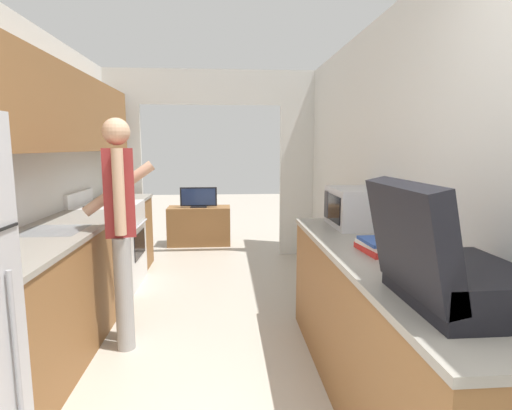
# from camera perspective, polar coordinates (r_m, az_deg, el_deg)

# --- Properties ---
(wall_left) EXTENTS (0.38, 7.14, 2.50)m
(wall_left) POSITION_cam_1_polar(r_m,az_deg,el_deg) (3.24, -32.35, 6.79)
(wall_left) COLOR silver
(wall_left) RESTS_ON ground_plane
(wall_right) EXTENTS (0.06, 7.14, 2.50)m
(wall_right) POSITION_cam_1_polar(r_m,az_deg,el_deg) (2.74, 22.44, 2.53)
(wall_right) COLOR silver
(wall_right) RESTS_ON ground_plane
(wall_far_with_doorway) EXTENTS (3.16, 0.06, 2.50)m
(wall_far_with_doorway) POSITION_cam_1_polar(r_m,az_deg,el_deg) (5.44, -6.35, 7.87)
(wall_far_with_doorway) COLOR silver
(wall_far_with_doorway) RESTS_ON ground_plane
(counter_left) EXTENTS (0.62, 3.51, 0.89)m
(counter_left) POSITION_cam_1_polar(r_m,az_deg,el_deg) (3.65, -24.67, -9.16)
(counter_left) COLOR brown
(counter_left) RESTS_ON ground_plane
(counter_right) EXTENTS (0.62, 2.37, 0.89)m
(counter_right) POSITION_cam_1_polar(r_m,az_deg,el_deg) (2.53, 17.78, -16.60)
(counter_right) COLOR brown
(counter_right) RESTS_ON ground_plane
(range_oven) EXTENTS (0.66, 0.74, 1.03)m
(range_oven) POSITION_cam_1_polar(r_m,az_deg,el_deg) (4.60, -20.13, -5.32)
(range_oven) COLOR white
(range_oven) RESTS_ON ground_plane
(person) EXTENTS (0.55, 0.43, 1.70)m
(person) POSITION_cam_1_polar(r_m,az_deg,el_deg) (3.11, -18.75, -2.86)
(person) COLOR #9E9E9E
(person) RESTS_ON ground_plane
(suitcase) EXTENTS (0.51, 0.56, 0.48)m
(suitcase) POSITION_cam_1_polar(r_m,az_deg,el_deg) (1.70, 25.31, -8.16)
(suitcase) COLOR black
(suitcase) RESTS_ON counter_right
(microwave) EXTENTS (0.38, 0.52, 0.29)m
(microwave) POSITION_cam_1_polar(r_m,az_deg,el_deg) (3.14, 14.15, -0.33)
(microwave) COLOR #B7B7BC
(microwave) RESTS_ON counter_right
(book_stack) EXTENTS (0.25, 0.31, 0.08)m
(book_stack) POSITION_cam_1_polar(r_m,az_deg,el_deg) (2.42, 17.39, -5.67)
(book_stack) COLOR red
(book_stack) RESTS_ON counter_right
(tv_cabinet) EXTENTS (0.95, 0.42, 0.59)m
(tv_cabinet) POSITION_cam_1_polar(r_m,az_deg,el_deg) (6.22, -8.09, -2.94)
(tv_cabinet) COLOR brown
(tv_cabinet) RESTS_ON ground_plane
(television) EXTENTS (0.55, 0.16, 0.31)m
(television) POSITION_cam_1_polar(r_m,az_deg,el_deg) (6.11, -8.20, 1.06)
(television) COLOR black
(television) RESTS_ON tv_cabinet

